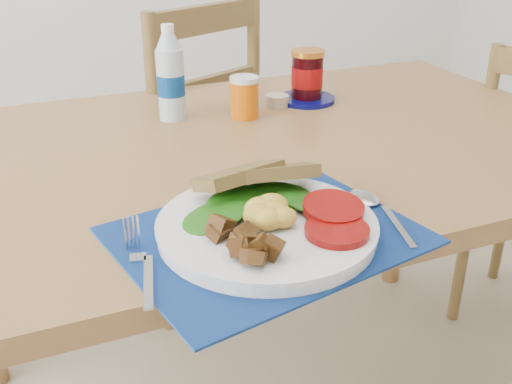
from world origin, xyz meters
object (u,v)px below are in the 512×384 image
Objects in this scene: chair_far at (183,126)px; water_bottle at (171,78)px; juice_glass at (244,98)px; breakfast_plate at (264,223)px; jam_on_saucer at (307,79)px.

chair_far is 5.55× the size of water_bottle.
breakfast_plate is at bearing -108.79° from juice_glass.
water_bottle is (-0.13, -0.39, 0.26)m from chair_far.
breakfast_plate is 2.27× the size of jam_on_saucer.
juice_glass is at bearing -19.49° from water_bottle.
chair_far is 3.67× the size of breakfast_plate.
chair_far reaches higher than juice_glass.
breakfast_plate is 1.51× the size of water_bottle.
breakfast_plate is at bearing 56.79° from chair_far.
chair_far is at bearing 71.63° from water_bottle.
breakfast_plate is 0.54m from juice_glass.
jam_on_saucer is (0.34, -0.00, -0.04)m from water_bottle.
juice_glass is (0.18, 0.51, 0.02)m from breakfast_plate.
jam_on_saucer is at bearing 93.29° from chair_far.
water_bottle is at bearing 160.51° from juice_glass.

